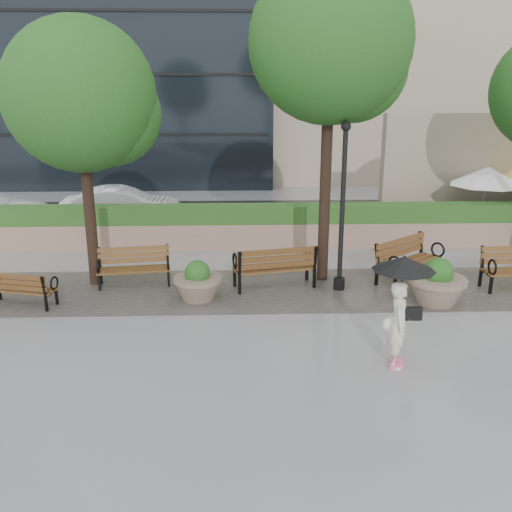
{
  "coord_description": "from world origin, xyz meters",
  "views": [
    {
      "loc": [
        -0.76,
        -10.47,
        4.97
      ],
      "look_at": [
        -0.32,
        2.33,
        1.1
      ],
      "focal_mm": 40.0,
      "sensor_mm": 36.0,
      "label": 1
    }
  ],
  "objects_px": {
    "bench_1": "(135,275)",
    "pedestrian": "(401,301)",
    "bench_0": "(22,296)",
    "planter_right": "(437,286)",
    "bench_2": "(275,275)",
    "bench_3": "(408,268)",
    "planter_left": "(198,284)",
    "lamppost": "(342,219)",
    "car_right": "(123,206)"
  },
  "relations": [
    {
      "from": "bench_1",
      "to": "lamppost",
      "type": "distance_m",
      "value": 5.44
    },
    {
      "from": "lamppost",
      "to": "bench_3",
      "type": "bearing_deg",
      "value": 18.38
    },
    {
      "from": "planter_left",
      "to": "pedestrian",
      "type": "height_order",
      "value": "pedestrian"
    },
    {
      "from": "bench_3",
      "to": "planter_right",
      "type": "relative_size",
      "value": 1.54
    },
    {
      "from": "bench_0",
      "to": "bench_3",
      "type": "relative_size",
      "value": 0.81
    },
    {
      "from": "bench_1",
      "to": "bench_2",
      "type": "relative_size",
      "value": 0.87
    },
    {
      "from": "bench_1",
      "to": "planter_left",
      "type": "xyz_separation_m",
      "value": [
        1.69,
        -1.05,
        0.1
      ]
    },
    {
      "from": "planter_left",
      "to": "car_right",
      "type": "distance_m",
      "value": 8.32
    },
    {
      "from": "planter_left",
      "to": "planter_right",
      "type": "bearing_deg",
      "value": -4.91
    },
    {
      "from": "bench_0",
      "to": "pedestrian",
      "type": "bearing_deg",
      "value": 172.11
    },
    {
      "from": "bench_2",
      "to": "lamppost",
      "type": "distance_m",
      "value": 2.22
    },
    {
      "from": "bench_2",
      "to": "planter_right",
      "type": "xyz_separation_m",
      "value": [
        3.72,
        -1.27,
        0.11
      ]
    },
    {
      "from": "bench_0",
      "to": "pedestrian",
      "type": "relative_size",
      "value": 0.81
    },
    {
      "from": "bench_0",
      "to": "bench_2",
      "type": "xyz_separation_m",
      "value": [
        5.97,
        1.05,
        0.07
      ]
    },
    {
      "from": "bench_0",
      "to": "lamppost",
      "type": "distance_m",
      "value": 7.8
    },
    {
      "from": "bench_2",
      "to": "lamppost",
      "type": "bearing_deg",
      "value": 161.22
    },
    {
      "from": "bench_2",
      "to": "bench_3",
      "type": "relative_size",
      "value": 1.05
    },
    {
      "from": "bench_1",
      "to": "bench_2",
      "type": "xyz_separation_m",
      "value": [
        3.58,
        -0.27,
        0.04
      ]
    },
    {
      "from": "lamppost",
      "to": "planter_right",
      "type": "bearing_deg",
      "value": -27.33
    },
    {
      "from": "car_right",
      "to": "pedestrian",
      "type": "relative_size",
      "value": 2.05
    },
    {
      "from": "planter_left",
      "to": "planter_right",
      "type": "distance_m",
      "value": 5.63
    },
    {
      "from": "planter_right",
      "to": "car_right",
      "type": "distance_m",
      "value": 12.02
    },
    {
      "from": "planter_right",
      "to": "bench_2",
      "type": "bearing_deg",
      "value": 161.19
    },
    {
      "from": "bench_0",
      "to": "planter_right",
      "type": "height_order",
      "value": "planter_right"
    },
    {
      "from": "bench_1",
      "to": "pedestrian",
      "type": "bearing_deg",
      "value": -46.81
    },
    {
      "from": "bench_1",
      "to": "planter_right",
      "type": "relative_size",
      "value": 1.4
    },
    {
      "from": "bench_0",
      "to": "car_right",
      "type": "distance_m",
      "value": 7.99
    },
    {
      "from": "bench_3",
      "to": "pedestrian",
      "type": "bearing_deg",
      "value": -147.62
    },
    {
      "from": "bench_2",
      "to": "bench_3",
      "type": "distance_m",
      "value": 3.58
    },
    {
      "from": "bench_2",
      "to": "bench_0",
      "type": "bearing_deg",
      "value": -2.43
    },
    {
      "from": "planter_left",
      "to": "bench_2",
      "type": "bearing_deg",
      "value": 22.63
    },
    {
      "from": "bench_3",
      "to": "car_right",
      "type": "height_order",
      "value": "car_right"
    },
    {
      "from": "bench_2",
      "to": "bench_1",
      "type": "bearing_deg",
      "value": -16.69
    },
    {
      "from": "bench_1",
      "to": "pedestrian",
      "type": "xyz_separation_m",
      "value": [
        5.55,
        -4.51,
        0.97
      ]
    },
    {
      "from": "planter_right",
      "to": "lamppost",
      "type": "bearing_deg",
      "value": 152.67
    },
    {
      "from": "planter_right",
      "to": "lamppost",
      "type": "xyz_separation_m",
      "value": [
        -2.1,
        1.09,
        1.39
      ]
    },
    {
      "from": "planter_left",
      "to": "bench_1",
      "type": "bearing_deg",
      "value": 148.03
    },
    {
      "from": "bench_3",
      "to": "car_right",
      "type": "bearing_deg",
      "value": 104.32
    },
    {
      "from": "planter_right",
      "to": "car_right",
      "type": "bearing_deg",
      "value": 137.3
    },
    {
      "from": "bench_1",
      "to": "planter_left",
      "type": "distance_m",
      "value": 1.99
    },
    {
      "from": "bench_1",
      "to": "car_right",
      "type": "distance_m",
      "value": 6.8
    },
    {
      "from": "bench_1",
      "to": "planter_left",
      "type": "relative_size",
      "value": 1.61
    },
    {
      "from": "planter_right",
      "to": "lamppost",
      "type": "relative_size",
      "value": 0.32
    },
    {
      "from": "planter_right",
      "to": "bench_0",
      "type": "bearing_deg",
      "value": 178.7
    },
    {
      "from": "bench_1",
      "to": "planter_left",
      "type": "bearing_deg",
      "value": -39.7
    },
    {
      "from": "bench_0",
      "to": "bench_1",
      "type": "relative_size",
      "value": 0.89
    },
    {
      "from": "planter_left",
      "to": "lamppost",
      "type": "distance_m",
      "value": 3.84
    },
    {
      "from": "pedestrian",
      "to": "planter_right",
      "type": "bearing_deg",
      "value": -13.64
    },
    {
      "from": "car_right",
      "to": "planter_right",
      "type": "bearing_deg",
      "value": -136.27
    },
    {
      "from": "bench_0",
      "to": "bench_1",
      "type": "xyz_separation_m",
      "value": [
        2.39,
        1.32,
        0.04
      ]
    }
  ]
}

